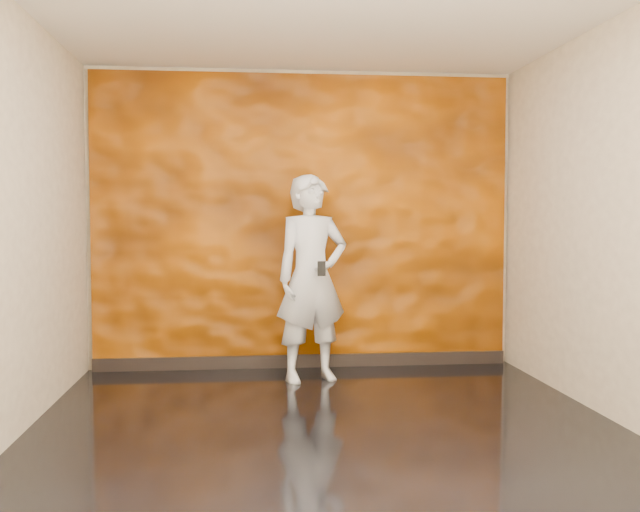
{
  "coord_description": "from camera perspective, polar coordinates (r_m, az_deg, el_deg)",
  "views": [
    {
      "loc": [
        -0.53,
        -4.74,
        1.41
      ],
      "look_at": [
        0.06,
        1.01,
        1.1
      ],
      "focal_mm": 40.0,
      "sensor_mm": 36.0,
      "label": 1
    }
  ],
  "objects": [
    {
      "name": "room",
      "position": [
        4.77,
        0.52,
        2.92
      ],
      "size": [
        4.02,
        4.02,
        2.81
      ],
      "color": "black",
      "rests_on": "ground"
    },
    {
      "name": "feature_wall",
      "position": [
        6.72,
        -1.36,
        2.77
      ],
      "size": [
        3.9,
        0.06,
        2.75
      ],
      "primitive_type": "cube",
      "color": "#C05900",
      "rests_on": "ground"
    },
    {
      "name": "baseboard",
      "position": [
        6.82,
        -1.32,
        -8.39
      ],
      "size": [
        3.9,
        0.04,
        0.12
      ],
      "primitive_type": "cube",
      "color": "black",
      "rests_on": "ground"
    },
    {
      "name": "man",
      "position": [
        6.16,
        -0.66,
        -1.77
      ],
      "size": [
        0.75,
        0.61,
        1.79
      ],
      "primitive_type": "imported",
      "rotation": [
        0.0,
        0.0,
        0.31
      ],
      "color": "#A9AEBA",
      "rests_on": "ground"
    },
    {
      "name": "phone",
      "position": [
        5.9,
        0.12,
        -1.02
      ],
      "size": [
        0.07,
        0.01,
        0.12
      ],
      "primitive_type": "cube",
      "rotation": [
        0.0,
        0.0,
        0.01
      ],
      "color": "black",
      "rests_on": "man"
    }
  ]
}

